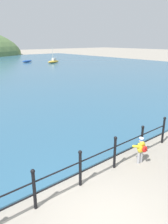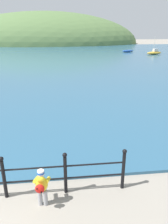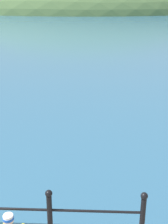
{
  "view_description": "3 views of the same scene",
  "coord_description": "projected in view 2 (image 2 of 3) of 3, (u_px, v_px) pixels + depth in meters",
  "views": [
    {
      "loc": [
        -3.1,
        -3.0,
        4.3
      ],
      "look_at": [
        2.93,
        4.23,
        1.2
      ],
      "focal_mm": 35.0,
      "sensor_mm": 36.0,
      "label": 1
    },
    {
      "loc": [
        3.52,
        -3.25,
        4.08
      ],
      "look_at": [
        4.43,
        4.63,
        1.09
      ],
      "focal_mm": 35.0,
      "sensor_mm": 36.0,
      "label": 2
    },
    {
      "loc": [
        4.34,
        -2.71,
        4.21
      ],
      "look_at": [
        3.96,
        6.13,
        0.78
      ],
      "focal_mm": 50.0,
      "sensor_mm": 36.0,
      "label": 3
    }
  ],
  "objects": [
    {
      "name": "water",
      "position": [
        35.0,
        58.0,
        33.81
      ],
      "size": [
        80.0,
        60.0,
        0.1
      ],
      "primitive_type": "cube",
      "color": "#2D5B7A",
      "rests_on": "ground"
    },
    {
      "name": "boat_green_fishing",
      "position": [
        154.0,
        53.0,
        37.88
      ],
      "size": [
        3.25,
        1.87,
        3.0
      ],
      "color": "gold",
      "rests_on": "water"
    },
    {
      "name": "boat_nearest_quay",
      "position": [
        128.0,
        51.0,
        41.82
      ],
      "size": [
        2.66,
        1.67,
        0.43
      ],
      "color": "#1E4793",
      "rests_on": "water"
    },
    {
      "name": "far_hillside",
      "position": [
        46.0,
        44.0,
        68.55
      ],
      "size": [
        57.39,
        31.56,
        18.88
      ],
      "color": "#567542",
      "rests_on": "ground"
    },
    {
      "name": "child_in_coat",
      "position": [
        41.0,
        185.0,
        5.21
      ],
      "size": [
        0.42,
        0.55,
        1.0
      ],
      "color": "#99999E",
      "rests_on": "ground"
    }
  ]
}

